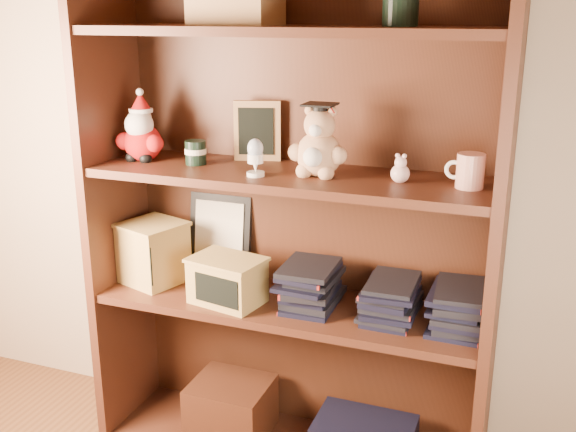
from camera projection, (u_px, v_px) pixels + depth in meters
name	position (u px, v px, depth m)	size (l,w,h in m)	color
bookcase	(293.00, 224.00, 2.00)	(1.20, 0.35, 1.60)	#452113
shelf_lower	(288.00, 306.00, 2.03)	(1.14, 0.33, 0.02)	#452113
shelf_upper	(288.00, 176.00, 1.91)	(1.14, 0.33, 0.02)	#452113
santa_plush	(141.00, 134.00, 2.04)	(0.16, 0.11, 0.22)	#A50F0F
teachers_tin	(196.00, 152.00, 1.99)	(0.06, 0.06, 0.07)	black
chalkboard_plaque	(257.00, 132.00, 2.03)	(0.14, 0.10, 0.18)	#9E7547
egg_cup	(255.00, 156.00, 1.85)	(0.05, 0.05, 0.10)	white
grad_teddy_bear	(319.00, 148.00, 1.85)	(0.17, 0.14, 0.20)	tan
pink_figurine	(400.00, 171.00, 1.79)	(0.05, 0.05, 0.08)	beige
teacher_mug	(469.00, 171.00, 1.72)	(0.10, 0.07, 0.09)	silver
certificate_frame	(220.00, 235.00, 2.21)	(0.21, 0.06, 0.27)	black
treats_box	(153.00, 252.00, 2.15)	(0.23, 0.23, 0.20)	tan
pencils_box	(227.00, 280.00, 2.00)	(0.24, 0.19, 0.14)	tan
book_stack_left	(311.00, 285.00, 1.98)	(0.14, 0.20, 0.13)	black
book_stack_mid	(390.00, 297.00, 1.90)	(0.14, 0.20, 0.13)	black
book_stack_right	(458.00, 307.00, 1.84)	(0.14, 0.20, 0.13)	black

